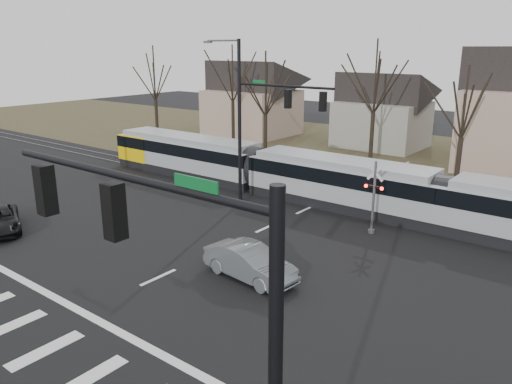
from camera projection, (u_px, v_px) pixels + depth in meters
The scene contains 14 objects.
ground at pixel (121, 295), 20.37m from camera, with size 140.00×140.00×0.00m, color black.
grass_verge at pixel (413, 160), 44.63m from camera, with size 140.00×28.00×0.01m, color #38331E.
crosswalk at pixel (27, 338), 17.33m from camera, with size 27.00×2.60×0.01m.
stop_line at pixel (83, 312), 19.00m from camera, with size 28.00×0.35×0.01m, color silver.
lane_dashes at pixel (322, 202), 32.50m from camera, with size 0.18×30.00×0.01m.
rail_pair at pixel (320, 202), 32.34m from camera, with size 90.00×1.52×0.06m.
tram at pixel (339, 180), 31.33m from camera, with size 40.38×3.00×3.06m.
sedan at pixel (250, 262), 21.63m from camera, with size 4.64×2.02×1.48m, color #5B6064.
signal_pole_near_right at pixel (185, 328), 8.42m from camera, with size 6.72×0.44×8.00m.
signal_pole_far at pixel (260, 117), 29.67m from camera, with size 9.28×0.44×10.20m.
rail_crossing_signal at pixel (373, 200), 26.60m from camera, with size 1.08×0.36×4.00m.
tree_row at pixel (415, 112), 37.51m from camera, with size 59.20×7.20×10.00m.
house_a at pixel (252, 95), 56.67m from camera, with size 9.72×8.64×8.60m.
house_b at pixel (383, 107), 49.50m from camera, with size 8.64×7.56×7.65m.
Camera 1 is at (15.63, -11.13, 9.73)m, focal length 35.00 mm.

